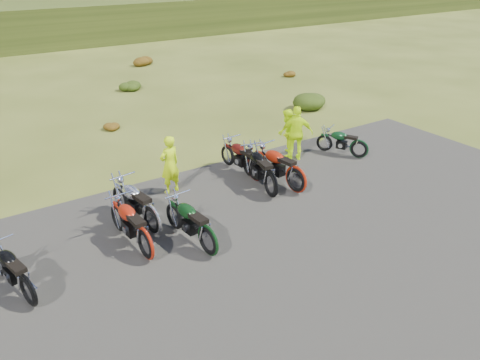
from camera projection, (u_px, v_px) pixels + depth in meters
ground at (248, 229)px, 12.05m from camera, size 300.00×300.00×0.00m
gravel_pad at (297, 268)px, 10.55m from camera, size 20.00×12.00×0.04m
shrub_4 at (110, 125)px, 18.66m from camera, size 0.77×0.77×0.45m
shrub_5 at (129, 85)px, 24.04m from camera, size 1.03×1.03×0.61m
shrub_6 at (142, 59)px, 29.42m from camera, size 1.30×1.30×0.77m
shrub_7 at (310, 98)px, 21.29m from camera, size 1.56×1.56×0.92m
shrub_8 at (287, 73)px, 26.81m from camera, size 0.77×0.77×0.45m
motorcycle_0 at (32, 306)px, 9.42m from camera, size 1.13×2.13×1.06m
motorcycle_1 at (147, 259)px, 10.86m from camera, size 0.89×2.29×1.18m
motorcycle_2 at (209, 255)px, 10.99m from camera, size 0.95×2.25×1.14m
motorcycle_3 at (153, 234)px, 11.83m from camera, size 1.12×2.37×1.19m
motorcycle_4 at (255, 181)px, 14.57m from camera, size 0.86×2.18×1.12m
motorcycle_5 at (270, 197)px, 13.60m from camera, size 1.16×2.41×1.21m
motorcycle_6 at (295, 193)px, 13.86m from camera, size 1.07×2.41×1.22m
motorcycle_7 at (358, 159)px, 16.17m from camera, size 1.41×1.94×0.98m
person_middle at (170, 166)px, 13.50m from camera, size 0.70×0.53×1.75m
person_right_a at (287, 134)px, 16.02m from camera, size 1.01×1.00×1.65m
person_right_b at (296, 134)px, 15.67m from camera, size 1.17×0.96×1.87m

